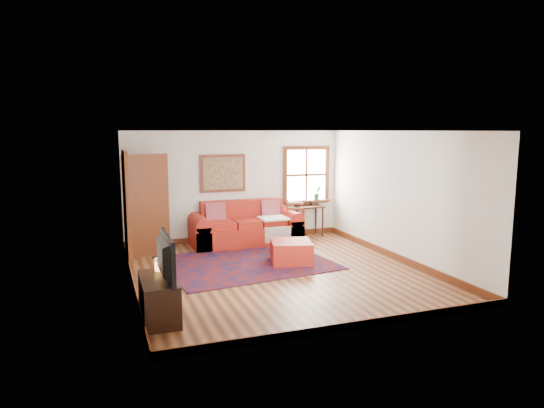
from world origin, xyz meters
name	(u,v)px	position (x,y,z in m)	size (l,w,h in m)	color
ground	(277,272)	(0.00, 0.00, 0.00)	(5.50, 5.50, 0.00)	#472313
room_envelope	(277,180)	(0.00, 0.02, 1.65)	(5.04, 5.54, 2.52)	silver
window	(308,181)	(1.78, 2.70, 1.31)	(1.18, 0.20, 1.38)	white
doorway	(140,205)	(-2.21, 1.78, 1.07)	(0.89, 1.08, 2.14)	black
framed_artwork	(223,173)	(-0.30, 2.71, 1.55)	(1.05, 0.07, 0.85)	#612C14
persian_rug	(246,263)	(-0.37, 0.71, 0.01)	(3.04, 2.43, 0.02)	#57100C
red_leather_sofa	(245,230)	(0.09, 2.28, 0.31)	(2.41, 1.00, 0.94)	#A72115
red_ottoman	(291,252)	(0.45, 0.45, 0.21)	(0.75, 0.75, 0.43)	#A72115
side_table	(310,211)	(1.76, 2.53, 0.61)	(0.61, 0.46, 0.73)	black
ladder_back_chair	(295,219)	(1.21, 2.09, 0.51)	(0.57, 0.56, 0.94)	tan
media_cabinet	(159,298)	(-2.26, -1.51, 0.28)	(0.46, 1.02, 0.56)	black
television	(160,258)	(-2.24, -1.59, 0.86)	(1.05, 0.14, 0.60)	black
candle_hurricane	(159,265)	(-2.21, -1.16, 0.65)	(0.12, 0.12, 0.18)	silver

